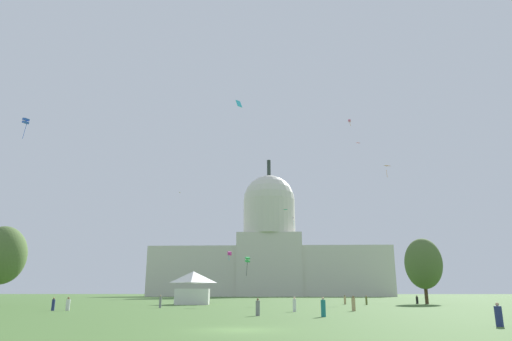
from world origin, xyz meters
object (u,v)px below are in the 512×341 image
person_teal_front_right (323,308)px  kite_cyan_mid (239,104)px  person_white_back_right (68,305)px  kite_red_high (359,144)px  capitol_building (269,253)px  person_tan_mid_center (345,300)px  person_grey_back_left (258,308)px  kite_orange_mid (386,168)px  tree_east_far (423,264)px  person_black_near_tree_east (417,300)px  kite_green_low (247,260)px  kite_magenta_low (230,254)px  kite_violet_mid (294,219)px  person_navy_front_center (499,316)px  person_white_mid_right (294,305)px  tree_west_far (2,255)px  event_tent (193,288)px  person_tan_edge_west (353,304)px  person_grey_edge_east (160,302)px  kite_gold_high (181,194)px  person_olive_aisle_center (366,300)px  kite_turquoise_mid (287,211)px  person_navy_front_left (53,305)px  kite_pink_high (349,121)px  kite_blue_mid (26,121)px

person_teal_front_right → kite_cyan_mid: (-9.37, 18.69, 27.99)m
person_white_back_right → kite_red_high: kite_red_high is taller
capitol_building → person_tan_mid_center: capitol_building is taller
person_grey_back_left → kite_orange_mid: size_ratio=0.55×
tree_east_far → person_black_near_tree_east: size_ratio=7.75×
kite_red_high → kite_green_low: bearing=-150.3°
kite_magenta_low → kite_violet_mid: kite_violet_mid is taller
person_black_near_tree_east → kite_orange_mid: 44.25m
person_white_back_right → kite_magenta_low: size_ratio=0.74×
person_tan_mid_center → person_navy_front_center: 51.83m
kite_orange_mid → kite_green_low: 48.08m
capitol_building → person_navy_front_center: capitol_building is taller
person_teal_front_right → kite_magenta_low: kite_magenta_low is taller
person_white_mid_right → kite_cyan_mid: (-7.20, 8.09, 28.02)m
kite_red_high → person_navy_front_center: bearing=-114.4°
person_tan_mid_center → kite_cyan_mid: bearing=-28.8°
person_navy_front_center → kite_cyan_mid: (-19.54, 29.78, 28.10)m
tree_west_far → kite_magenta_low: 49.75m
event_tent → person_tan_edge_west: size_ratio=4.00×
person_white_mid_right → person_black_near_tree_east: bearing=21.8°
person_navy_front_center → kite_red_high: kite_red_high is taller
person_black_near_tree_east → person_grey_edge_east: bearing=160.8°
person_tan_mid_center → kite_green_low: kite_green_low is taller
tree_east_far → person_tan_mid_center: (-15.17, -3.17, -6.47)m
kite_red_high → kite_gold_high: bearing=129.3°
kite_orange_mid → kite_gold_high: bearing=-57.5°
person_teal_front_right → person_navy_front_center: bearing=12.7°
person_olive_aisle_center → person_tan_mid_center: person_tan_mid_center is taller
kite_magenta_low → kite_green_low: 14.84m
kite_magenta_low → kite_turquoise_mid: size_ratio=1.16×
person_navy_front_left → kite_magenta_low: bearing=-30.3°
event_tent → tree_west_far: 31.98m
person_black_near_tree_east → kite_pink_high: size_ratio=0.67×
kite_blue_mid → kite_orange_mid: (71.25, 47.37, 4.03)m
person_white_mid_right → kite_cyan_mid: size_ratio=1.44×
person_grey_back_left → kite_red_high: kite_red_high is taller
kite_pink_high → kite_magenta_low: bearing=157.8°
capitol_building → tree_west_far: bearing=-106.7°
kite_magenta_low → kite_violet_mid: size_ratio=0.59×
event_tent → person_tan_mid_center: 26.84m
kite_cyan_mid → capitol_building: bearing=83.9°
event_tent → person_navy_front_left: (-11.69, -27.01, -2.15)m
event_tent → kite_turquoise_mid: (18.06, 49.18, 22.16)m
person_white_mid_right → kite_pink_high: (22.90, 89.35, 56.57)m
person_black_near_tree_east → kite_blue_mid: (-67.63, -18.33, 29.16)m
tree_east_far → kite_magenta_low: (-38.43, 23.70, 3.87)m
person_white_back_right → kite_red_high: bearing=-52.8°
person_teal_front_right → kite_red_high: (21.30, 88.64, 44.61)m
person_grey_back_left → kite_blue_mid: size_ratio=0.42×
person_teal_front_right → person_navy_front_center: size_ratio=1.14×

